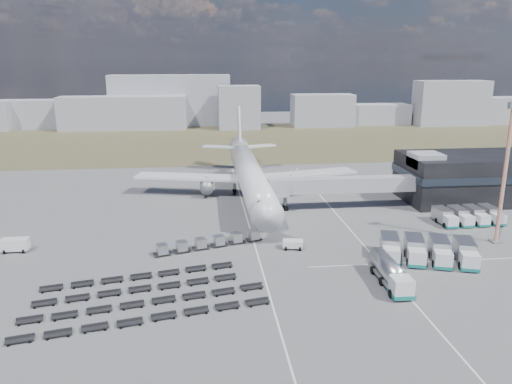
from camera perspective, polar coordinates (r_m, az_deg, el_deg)
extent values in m
plane|color=#565659|center=(81.83, 1.40, -6.50)|extent=(420.00, 420.00, 0.00)
cube|color=brown|center=(188.09, -3.06, 5.89)|extent=(420.00, 90.00, 0.01)
cube|color=silver|center=(86.24, -0.37, -5.34)|extent=(0.25, 110.00, 0.01)
cube|color=silver|center=(89.76, 11.18, -4.80)|extent=(0.25, 110.00, 0.01)
cube|color=silver|center=(81.79, 19.98, -7.46)|extent=(40.00, 0.25, 0.01)
cube|color=black|center=(117.90, 23.55, 1.53)|extent=(30.00, 16.00, 10.00)
cube|color=#262D38|center=(117.65, 23.61, 2.10)|extent=(30.40, 16.40, 1.60)
cube|color=#939399|center=(109.76, 18.84, 3.47)|extent=(6.00, 6.00, 3.00)
cube|color=#939399|center=(103.07, 9.92, 0.83)|extent=(29.80, 3.00, 3.00)
cube|color=#939399|center=(99.73, 2.58, 0.56)|extent=(4.00, 3.60, 3.40)
cylinder|color=slate|center=(101.11, 3.36, -0.74)|extent=(0.70, 0.70, 5.10)
cylinder|color=black|center=(101.71, 3.34, -1.88)|extent=(1.40, 0.90, 1.40)
cylinder|color=silver|center=(108.75, -0.67, 1.92)|extent=(5.60, 48.00, 5.60)
cone|color=silver|center=(83.33, 1.10, -2.23)|extent=(5.60, 5.00, 5.60)
cone|color=silver|center=(135.91, -1.83, 4.93)|extent=(5.60, 8.00, 5.60)
cube|color=black|center=(84.99, 0.93, -1.31)|extent=(2.20, 2.00, 0.80)
cube|color=silver|center=(113.44, -7.47, 1.72)|extent=(25.59, 11.38, 0.50)
cube|color=silver|center=(115.76, 5.51, 2.05)|extent=(25.59, 11.38, 0.50)
cylinder|color=slate|center=(111.87, -5.67, 0.69)|extent=(3.00, 5.00, 3.00)
cylinder|color=slate|center=(113.60, 3.96, 0.95)|extent=(3.00, 5.00, 3.00)
cube|color=silver|center=(137.51, -4.19, 5.18)|extent=(9.49, 5.63, 0.35)
cube|color=silver|center=(138.32, 0.39, 5.28)|extent=(9.49, 5.63, 0.35)
cube|color=silver|center=(137.98, -1.95, 7.48)|extent=(0.50, 9.06, 11.45)
cylinder|color=slate|center=(89.77, 0.64, -3.65)|extent=(0.50, 0.50, 2.50)
cylinder|color=slate|center=(113.35, -2.48, 0.34)|extent=(0.60, 0.60, 2.50)
cylinder|color=slate|center=(113.92, 0.74, 0.43)|extent=(0.60, 0.60, 2.50)
cylinder|color=black|center=(90.02, 0.64, -4.11)|extent=(0.50, 1.20, 1.20)
cube|color=#9698A4|center=(242.37, -24.94, 8.06)|extent=(41.21, 12.00, 12.32)
cube|color=#9698A4|center=(224.47, -14.90, 8.73)|extent=(53.59, 12.00, 14.14)
cube|color=#9698A4|center=(233.67, -9.76, 10.29)|extent=(53.84, 12.00, 22.63)
cube|color=#9698A4|center=(219.63, -1.95, 9.66)|extent=(17.71, 12.00, 18.48)
cube|color=#9698A4|center=(229.32, 7.59, 9.24)|extent=(27.32, 12.00, 14.23)
cube|color=#9698A4|center=(238.38, 11.89, 8.67)|extent=(44.24, 12.00, 9.28)
cube|color=#9698A4|center=(247.31, 21.37, 9.45)|extent=(32.44, 12.00, 20.07)
cube|color=#9698A4|center=(262.52, 26.07, 8.37)|extent=(29.63, 12.00, 12.28)
cube|color=silver|center=(68.00, 16.29, -10.37)|extent=(2.66, 2.66, 2.52)
cube|color=#136F68|center=(68.42, 16.23, -11.12)|extent=(2.77, 2.77, 0.55)
cylinder|color=#A7A8AC|center=(72.34, 14.76, -8.24)|extent=(2.84, 8.24, 2.74)
cube|color=slate|center=(72.83, 14.70, -9.15)|extent=(2.73, 8.24, 0.38)
cylinder|color=black|center=(71.55, 15.13, -9.88)|extent=(2.86, 1.24, 1.20)
cube|color=silver|center=(81.73, 4.24, -6.01)|extent=(3.55, 2.44, 1.47)
cube|color=silver|center=(88.99, -25.81, -5.50)|extent=(4.19, 1.94, 2.24)
cube|color=silver|center=(119.20, 0.41, 1.19)|extent=(2.59, 5.55, 2.52)
cube|color=#136F68|center=(119.46, 0.41, 0.71)|extent=(2.69, 5.65, 0.40)
cube|color=silver|center=(77.95, 15.17, -7.06)|extent=(3.09, 3.02, 2.40)
cube|color=#136F68|center=(78.30, 15.13, -7.69)|extent=(3.23, 3.16, 0.49)
cube|color=#A7A8AC|center=(81.34, 15.00, -5.77)|extent=(3.95, 5.56, 2.84)
cube|color=silver|center=(78.38, 17.89, -7.15)|extent=(3.09, 3.02, 2.40)
cube|color=#136F68|center=(78.73, 17.84, -7.78)|extent=(3.23, 3.16, 0.49)
cube|color=#A7A8AC|center=(81.76, 17.60, -5.87)|extent=(3.95, 5.56, 2.84)
cube|color=silver|center=(78.99, 20.58, -7.23)|extent=(3.09, 3.02, 2.40)
cube|color=#136F68|center=(79.33, 20.52, -7.85)|extent=(3.23, 3.16, 0.49)
cube|color=#A7A8AC|center=(82.34, 20.17, -5.95)|extent=(3.95, 5.56, 2.84)
cube|color=silver|center=(79.76, 23.22, -7.28)|extent=(3.09, 3.02, 2.40)
cube|color=#136F68|center=(80.10, 23.15, -7.90)|extent=(3.23, 3.16, 0.49)
cube|color=#A7A8AC|center=(83.08, 22.70, -6.02)|extent=(3.95, 5.56, 2.84)
cube|color=silver|center=(97.73, 21.36, -3.18)|extent=(2.21, 2.12, 2.04)
cube|color=#136F68|center=(97.96, 21.32, -3.62)|extent=(2.31, 2.22, 0.42)
cube|color=#A7A8AC|center=(100.29, 20.48, -2.42)|extent=(2.39, 4.35, 2.41)
cube|color=silver|center=(99.31, 22.95, -3.06)|extent=(2.21, 2.12, 2.04)
cube|color=#136F68|center=(99.54, 22.90, -3.49)|extent=(2.31, 2.22, 0.42)
cube|color=#A7A8AC|center=(101.84, 22.04, -2.31)|extent=(2.39, 4.35, 2.41)
cube|color=silver|center=(100.97, 24.48, -2.94)|extent=(2.21, 2.12, 2.04)
cube|color=#136F68|center=(101.20, 24.43, -3.36)|extent=(2.31, 2.22, 0.42)
cube|color=#A7A8AC|center=(103.46, 23.54, -2.21)|extent=(2.39, 4.35, 2.41)
cube|color=silver|center=(102.70, 25.95, -2.82)|extent=(2.21, 2.12, 2.04)
cube|color=#136F68|center=(102.92, 25.90, -3.24)|extent=(2.31, 2.22, 0.42)
cube|color=#A7A8AC|center=(105.14, 25.00, -2.10)|extent=(2.39, 4.35, 2.41)
cube|color=black|center=(80.41, -10.66, -6.95)|extent=(2.94, 2.31, 0.18)
cube|color=#A7A8AC|center=(80.10, -10.69, -6.39)|extent=(2.00, 2.00, 1.48)
cube|color=black|center=(81.13, -8.48, -6.64)|extent=(2.94, 2.31, 0.18)
cube|color=#A7A8AC|center=(80.83, -8.50, -6.09)|extent=(2.00, 2.00, 1.48)
cube|color=black|center=(81.97, -6.34, -6.33)|extent=(2.94, 2.31, 0.18)
cube|color=#A7A8AC|center=(81.67, -6.36, -5.78)|extent=(2.00, 2.00, 1.48)
cube|color=black|center=(82.93, -4.26, -6.02)|extent=(2.94, 2.31, 0.18)
cube|color=#A7A8AC|center=(82.63, -4.27, -5.48)|extent=(2.00, 2.00, 1.48)
cube|color=black|center=(83.99, -2.22, -5.71)|extent=(2.94, 2.31, 0.18)
cube|color=#A7A8AC|center=(83.69, -2.23, -5.17)|extent=(2.00, 2.00, 1.48)
cube|color=black|center=(85.16, -0.25, -5.40)|extent=(2.94, 2.31, 0.18)
cube|color=#A7A8AC|center=(84.87, -0.25, -4.87)|extent=(2.00, 2.00, 1.48)
cube|color=black|center=(62.17, -12.35, -13.90)|extent=(31.10, 8.11, 0.71)
cube|color=black|center=(65.81, -12.76, -12.20)|extent=(31.10, 8.11, 0.71)
cube|color=black|center=(69.51, -13.13, -10.68)|extent=(27.25, 7.28, 0.71)
cube|color=black|center=(73.26, -13.46, -9.32)|extent=(27.25, 7.28, 0.71)
cylinder|color=#CB4B20|center=(90.85, 26.51, 1.56)|extent=(0.63, 0.63, 22.66)
cube|color=#565659|center=(93.81, 25.71, -5.10)|extent=(1.81, 1.81, 0.27)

